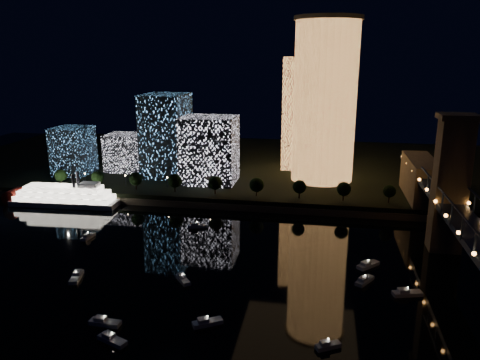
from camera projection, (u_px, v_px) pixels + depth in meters
The scene contains 10 objects.
ground at pixel (247, 301), 136.42m from camera, with size 520.00×520.00×0.00m, color black.
far_bank at pixel (289, 167), 287.78m from camera, with size 420.00×160.00×5.00m, color black.
seawall at pixel (276, 208), 213.93m from camera, with size 420.00×6.00×3.00m, color #6B5E4C.
tower_cylindrical at pixel (325, 101), 239.22m from camera, with size 34.00×34.00×82.80m.
tower_rectangular at pixel (301, 114), 268.12m from camera, with size 19.86×19.86×63.20m, color #F99F4F.
midrise_blocks at pixel (161, 144), 252.60m from camera, with size 101.68×37.31×44.09m.
riverboat at pixel (60, 196), 222.21m from camera, with size 55.51×14.15×16.57m.
motorboats at pixel (224, 284), 145.11m from camera, with size 121.80×86.50×2.78m.
esplanade_trees at pixel (212, 183), 222.67m from camera, with size 166.04×6.97×8.99m.
street_lamps at pixel (210, 182), 229.14m from camera, with size 132.70×0.70×5.65m.
Camera 1 is at (19.42, -120.85, 69.95)m, focal length 35.00 mm.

